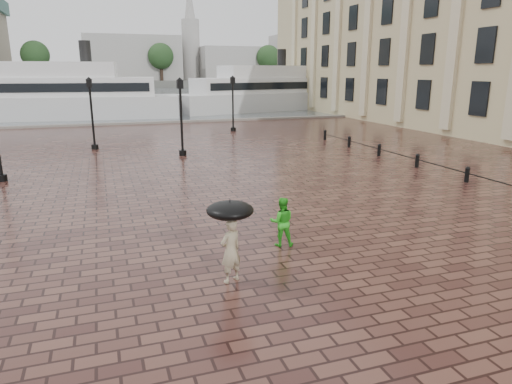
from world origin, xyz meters
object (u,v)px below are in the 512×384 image
(adult_pedestrian, at_px, (231,251))
(ferry_far, at_px, (264,92))
(street_lamps, at_px, (98,113))
(ferry_near, at_px, (60,96))
(child_pedestrian, at_px, (282,222))

(adult_pedestrian, bearing_deg, ferry_far, -134.16)
(street_lamps, xyz_separation_m, ferry_far, (20.09, 25.41, -0.04))
(ferry_near, height_order, ferry_far, ferry_near)
(ferry_near, bearing_deg, child_pedestrian, -72.65)
(adult_pedestrian, xyz_separation_m, ferry_far, (17.34, 46.32, 1.50))
(ferry_near, bearing_deg, ferry_far, 13.38)
(street_lamps, bearing_deg, ferry_near, 99.54)
(street_lamps, distance_m, child_pedestrian, 19.77)
(adult_pedestrian, distance_m, child_pedestrian, 2.70)
(ferry_near, bearing_deg, street_lamps, -74.73)
(ferry_near, xyz_separation_m, ferry_far, (23.82, 3.20, -0.10))
(adult_pedestrian, xyz_separation_m, child_pedestrian, (2.01, 1.79, -0.07))
(street_lamps, bearing_deg, ferry_far, 51.66)
(street_lamps, relative_size, ferry_far, 0.90)
(street_lamps, relative_size, adult_pedestrian, 13.61)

